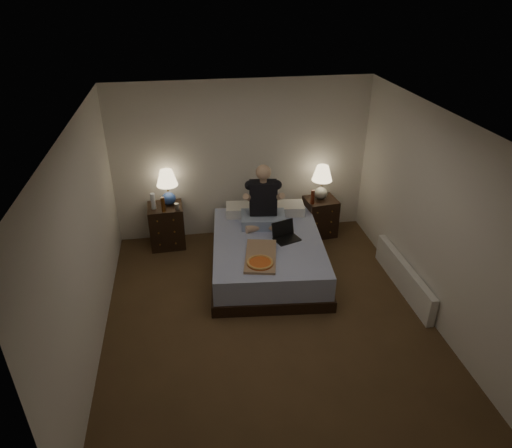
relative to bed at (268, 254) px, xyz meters
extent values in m
cube|color=brown|center=(-0.19, -1.04, -0.25)|extent=(4.00, 4.50, 0.00)
cube|color=white|center=(-0.19, -1.04, 2.25)|extent=(4.00, 4.50, 0.00)
cube|color=silver|center=(-0.19, 1.21, 1.00)|extent=(4.00, 0.00, 2.50)
cube|color=silver|center=(-0.19, -3.29, 1.00)|extent=(4.00, 0.00, 2.50)
cube|color=silver|center=(-2.19, -1.04, 1.00)|extent=(0.00, 4.50, 2.50)
cube|color=silver|center=(1.81, -1.04, 1.00)|extent=(0.00, 4.50, 2.50)
cube|color=#596AB3|center=(0.00, 0.00, 0.00)|extent=(1.72, 2.18, 0.51)
cube|color=black|center=(-1.43, 0.94, 0.09)|extent=(0.54, 0.49, 0.68)
cube|color=black|center=(1.04, 0.89, 0.06)|extent=(0.53, 0.49, 0.63)
cylinder|color=white|center=(-1.59, 0.89, 0.55)|extent=(0.07, 0.07, 0.25)
cylinder|color=#AAAAA6|center=(-1.25, 0.80, 0.48)|extent=(0.07, 0.07, 0.10)
cylinder|color=#542B0C|center=(-1.44, 0.78, 0.54)|extent=(0.06, 0.06, 0.23)
cylinder|color=#531A0B|center=(0.85, 0.77, 0.49)|extent=(0.06, 0.06, 0.23)
cube|color=white|center=(1.74, -0.76, -0.05)|extent=(0.10, 1.60, 0.40)
camera|label=1|loc=(-1.06, -5.45, 3.55)|focal=32.00mm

